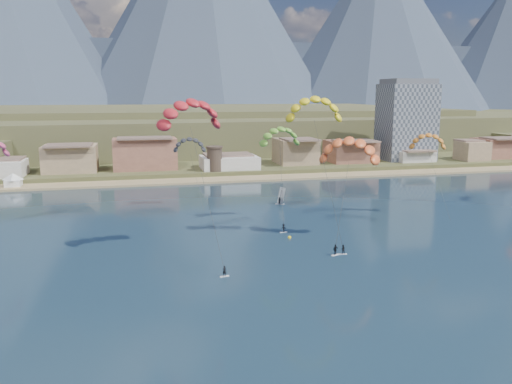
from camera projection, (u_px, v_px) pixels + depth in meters
ground at (311, 308)px, 70.48m from camera, size 2400.00×2400.00×0.00m
beach at (204, 180)px, 171.70m from camera, size 2200.00×12.00×0.90m
land at (150, 118)px, 605.50m from camera, size 2200.00×900.00×4.00m
foothills at (212, 128)px, 296.01m from camera, size 940.00×210.00×18.00m
mountain_ridge at (131, 15)px, 826.01m from camera, size 2060.00×480.00×400.00m
town at (79, 155)px, 176.39m from camera, size 400.00×24.00×12.00m
apartment_tower at (406, 120)px, 208.90m from camera, size 20.00×16.00×32.00m
watchtower at (215, 158)px, 179.35m from camera, size 5.82×5.82×8.60m
kitesurfer_red at (190, 109)px, 90.03m from camera, size 13.24×18.65×29.85m
kitesurfer_yellow at (315, 105)px, 99.70m from camera, size 12.01×15.36×29.46m
kitesurfer_orange at (349, 146)px, 102.19m from camera, size 14.50×17.16×22.85m
kitesurfer_green at (280, 134)px, 114.93m from camera, size 10.29×13.22×22.58m
distant_kite_dark at (190, 142)px, 129.85m from camera, size 8.74×6.01×19.24m
distant_kite_orange at (428, 139)px, 121.18m from camera, size 9.25×7.22×20.84m
windsurfer at (280, 199)px, 135.77m from camera, size 2.62×2.82×4.38m
buoy at (290, 238)px, 104.17m from camera, size 0.71×0.71×0.71m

